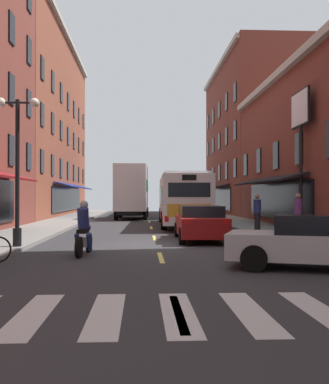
{
  "coord_description": "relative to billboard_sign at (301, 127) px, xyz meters",
  "views": [
    {
      "loc": [
        -0.57,
        -17.15,
        1.78
      ],
      "look_at": [
        0.66,
        7.6,
        2.02
      ],
      "focal_mm": 43.8,
      "sensor_mm": 36.0,
      "label": 1
    }
  ],
  "objects": [
    {
      "name": "sedan_near",
      "position": [
        -8.48,
        23.79,
        -4.42
      ],
      "size": [
        2.03,
        4.63,
        1.39
      ],
      "color": "#144723",
      "rests_on": "ground"
    },
    {
      "name": "pedestrian_far",
      "position": [
        -1.98,
        0.49,
        -4.09
      ],
      "size": [
        0.36,
        0.36,
        1.75
      ],
      "rotation": [
        0.0,
        0.0,
        5.28
      ],
      "color": "black",
      "rests_on": "sidewalk_right"
    },
    {
      "name": "sidewalk_right",
      "position": [
        -1.15,
        -4.85,
        -5.06
      ],
      "size": [
        3.0,
        80.0,
        0.14
      ],
      "primitive_type": "cube",
      "color": "gray",
      "rests_on": "ground"
    },
    {
      "name": "lane_centre_dashes",
      "position": [
        -7.05,
        -5.1,
        -5.13
      ],
      "size": [
        0.14,
        73.9,
        0.01
      ],
      "color": "#DBCC4C",
      "rests_on": "ground"
    },
    {
      "name": "sedan_far",
      "position": [
        -3.27,
        -10.75,
        -4.45
      ],
      "size": [
        4.65,
        3.07,
        1.33
      ],
      "color": "silver",
      "rests_on": "ground"
    },
    {
      "name": "ground_plane",
      "position": [
        -7.05,
        -4.85,
        -5.18
      ],
      "size": [
        34.8,
        80.0,
        0.1
      ],
      "primitive_type": "cube",
      "color": "#333335"
    },
    {
      "name": "transit_bus",
      "position": [
        -5.14,
        6.66,
        -3.52
      ],
      "size": [
        2.88,
        12.2,
        3.07
      ],
      "color": "white",
      "rests_on": "ground"
    },
    {
      "name": "crosswalk_near",
      "position": [
        -7.05,
        -14.85,
        -5.13
      ],
      "size": [
        7.1,
        2.8,
        0.01
      ],
      "color": "silver",
      "rests_on": "ground"
    },
    {
      "name": "billboard_sign",
      "position": [
        0.0,
        0.0,
        0.0
      ],
      "size": [
        0.4,
        2.36,
        6.72
      ],
      "color": "black",
      "rests_on": "sidewalk_right"
    },
    {
      "name": "motorcycle_rider",
      "position": [
        -9.36,
        -7.67,
        -4.42
      ],
      "size": [
        0.63,
        2.07,
        1.66
      ],
      "color": "black",
      "rests_on": "ground"
    },
    {
      "name": "pedestrian_mid",
      "position": [
        -0.46,
        -0.99,
        -4.07
      ],
      "size": [
        0.36,
        0.36,
        1.79
      ],
      "rotation": [
        0.0,
        0.0,
        4.08
      ],
      "color": "#33663F",
      "rests_on": "sidewalk_right"
    },
    {
      "name": "sedan_mid",
      "position": [
        -5.24,
        -3.16,
        -4.4
      ],
      "size": [
        2.0,
        4.84,
        1.41
      ],
      "color": "maroon",
      "rests_on": "ground"
    },
    {
      "name": "street_lamp_twin",
      "position": [
        -11.7,
        -6.36,
        -2.26
      ],
      "size": [
        1.42,
        0.32,
        4.91
      ],
      "color": "black",
      "rests_on": "sidewalk_left"
    },
    {
      "name": "box_truck",
      "position": [
        -8.36,
        15.05,
        -3.0
      ],
      "size": [
        2.68,
        6.93,
        4.2
      ],
      "color": "#B21E19",
      "rests_on": "ground"
    }
  ]
}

